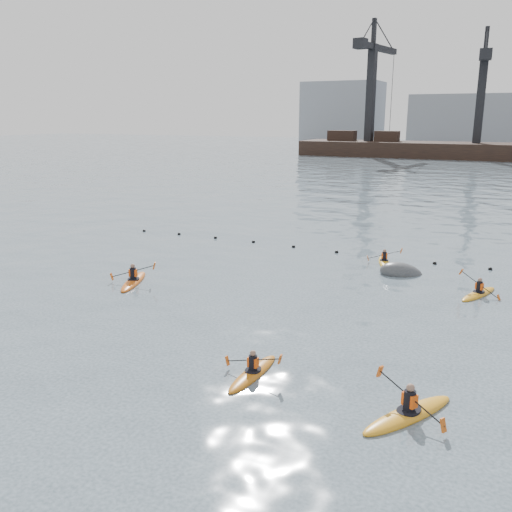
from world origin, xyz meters
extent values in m
plane|color=#374750|center=(0.00, 0.00, 0.00)|extent=(400.00, 400.00, 0.00)
sphere|color=black|center=(-17.00, 22.50, 0.03)|extent=(0.24, 0.24, 0.24)
sphere|color=black|center=(-14.00, 22.66, 0.03)|extent=(0.24, 0.24, 0.24)
sphere|color=black|center=(-11.00, 22.75, 0.03)|extent=(0.24, 0.24, 0.24)
sphere|color=black|center=(-8.00, 22.72, 0.03)|extent=(0.24, 0.24, 0.24)
sphere|color=black|center=(-5.00, 22.58, 0.03)|extent=(0.24, 0.24, 0.24)
sphere|color=black|center=(-2.00, 22.41, 0.03)|extent=(0.24, 0.24, 0.24)
sphere|color=black|center=(1.00, 22.28, 0.03)|extent=(0.24, 0.24, 0.24)
sphere|color=black|center=(4.00, 22.25, 0.03)|extent=(0.24, 0.24, 0.24)
sphere|color=black|center=(7.00, 22.34, 0.03)|extent=(0.24, 0.24, 0.24)
cube|color=black|center=(0.00, 110.00, 0.85)|extent=(72.00, 12.00, 4.50)
cube|color=black|center=(-28.00, 110.00, 4.20)|extent=(6.00, 3.00, 2.20)
cube|color=black|center=(-18.00, 110.00, 4.20)|extent=(5.00, 3.00, 2.20)
cube|color=black|center=(-22.00, 110.00, 13.10)|extent=(1.85, 1.85, 20.00)
cube|color=black|center=(-21.53, 112.66, 22.50)|extent=(4.31, 17.93, 1.20)
cube|color=black|center=(-23.09, 103.80, 22.50)|extent=(2.62, 2.94, 2.00)
cube|color=black|center=(-22.00, 110.00, 25.60)|extent=(0.93, 0.93, 5.00)
cube|color=black|center=(0.00, 110.00, 11.60)|extent=(1.73, 1.73, 17.00)
cube|color=black|center=(-0.20, 112.24, 19.50)|extent=(2.50, 15.05, 1.20)
cube|color=black|center=(0.46, 104.77, 19.50)|extent=(2.42, 2.78, 2.00)
cube|color=black|center=(0.00, 110.00, 22.60)|extent=(0.87, 0.87, 5.00)
cube|color=gray|center=(-40.00, 150.00, 9.00)|extent=(22.00, 14.00, 18.00)
cube|color=gray|center=(-5.00, 150.00, 7.00)|extent=(30.00, 14.00, 14.00)
ellipsoid|color=#C06812|center=(0.46, 5.09, 0.04)|extent=(0.76, 3.14, 0.31)
cylinder|color=black|center=(0.46, 5.09, 0.17)|extent=(0.61, 0.61, 0.06)
cylinder|color=black|center=(0.46, 5.09, 0.44)|extent=(0.29, 0.29, 0.51)
cube|color=#FA540D|center=(0.46, 5.09, 0.46)|extent=(0.36, 0.23, 0.33)
sphere|color=#8C6651|center=(0.46, 5.09, 0.78)|extent=(0.20, 0.20, 0.20)
cylinder|color=black|center=(0.46, 5.09, 0.54)|extent=(2.09, 0.13, 0.57)
cube|color=#D85914|center=(-0.53, 5.13, 0.29)|extent=(0.14, 0.14, 0.33)
cube|color=#D85914|center=(1.45, 5.04, 0.78)|extent=(0.14, 0.14, 0.33)
ellipsoid|color=orange|center=(5.64, 4.66, 0.05)|extent=(2.46, 3.53, 0.37)
cylinder|color=black|center=(5.64, 4.66, 0.19)|extent=(0.94, 0.94, 0.07)
cylinder|color=black|center=(5.64, 4.66, 0.51)|extent=(0.34, 0.34, 0.59)
cube|color=#FA540D|center=(5.64, 4.66, 0.54)|extent=(0.48, 0.42, 0.39)
sphere|color=#8C6651|center=(5.64, 4.66, 0.91)|extent=(0.24, 0.24, 0.24)
cylinder|color=black|center=(5.64, 4.66, 0.63)|extent=(2.12, 1.25, 0.72)
cube|color=#D85914|center=(4.63, 5.24, 0.95)|extent=(0.22, 0.22, 0.39)
cube|color=#D85914|center=(6.64, 4.08, 0.31)|extent=(0.22, 0.22, 0.39)
ellipsoid|color=#D05913|center=(-9.65, 11.75, 0.04)|extent=(1.94, 3.60, 0.36)
cylinder|color=black|center=(-9.65, 11.75, 0.19)|extent=(0.87, 0.87, 0.07)
cylinder|color=black|center=(-9.65, 11.75, 0.50)|extent=(0.34, 0.34, 0.58)
cube|color=#FA540D|center=(-9.65, 11.75, 0.53)|extent=(0.46, 0.37, 0.38)
sphere|color=#8C6651|center=(-9.65, 11.75, 0.89)|extent=(0.23, 0.23, 0.23)
cylinder|color=black|center=(-9.65, 11.75, 0.62)|extent=(2.23, 0.88, 0.73)
cube|color=#D85914|center=(-10.71, 11.34, 0.30)|extent=(0.21, 0.20, 0.38)
cube|color=#D85914|center=(-8.58, 12.15, 0.93)|extent=(0.21, 0.20, 0.38)
ellipsoid|color=orange|center=(6.71, 17.27, 0.04)|extent=(1.75, 3.09, 0.31)
cylinder|color=black|center=(6.71, 17.27, 0.16)|extent=(0.76, 0.76, 0.06)
cylinder|color=black|center=(6.71, 17.27, 0.43)|extent=(0.29, 0.29, 0.50)
cube|color=#FA540D|center=(6.71, 17.27, 0.45)|extent=(0.40, 0.33, 0.33)
sphere|color=#8C6651|center=(6.71, 17.27, 0.77)|extent=(0.20, 0.20, 0.20)
cylinder|color=black|center=(6.71, 17.27, 0.53)|extent=(1.79, 0.77, 0.96)
cube|color=#D85914|center=(5.80, 17.65, 0.96)|extent=(0.22, 0.20, 0.32)
cube|color=#D85914|center=(7.62, 16.90, 0.10)|extent=(0.22, 0.20, 0.32)
ellipsoid|color=gold|center=(1.26, 21.25, 0.04)|extent=(1.41, 3.01, 0.30)
cylinder|color=black|center=(1.26, 21.25, 0.16)|extent=(0.69, 0.69, 0.06)
cylinder|color=black|center=(1.26, 21.25, 0.42)|extent=(0.28, 0.28, 0.48)
cube|color=#FA540D|center=(1.26, 21.25, 0.44)|extent=(0.38, 0.29, 0.31)
sphere|color=#8C6651|center=(1.26, 21.25, 0.74)|extent=(0.19, 0.19, 0.19)
cylinder|color=black|center=(1.26, 21.25, 0.51)|extent=(1.90, 0.59, 0.60)
cube|color=#D85914|center=(0.35, 20.98, 0.25)|extent=(0.16, 0.16, 0.32)
cube|color=#D85914|center=(2.17, 21.52, 0.77)|extent=(0.16, 0.16, 0.32)
ellipsoid|color=#404245|center=(2.63, 19.37, 0.00)|extent=(3.00, 2.48, 1.70)
camera|label=1|loc=(7.65, -9.81, 8.39)|focal=38.00mm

